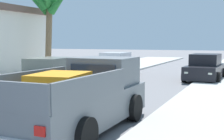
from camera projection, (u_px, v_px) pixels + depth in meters
name	position (u px, v px, depth m)	size (l,w,h in m)	color
sidewalk_left	(18.00, 88.00, 15.26)	(4.82, 60.00, 0.12)	beige
curb_left	(35.00, 89.00, 14.87)	(0.16, 60.00, 0.10)	silver
curb_right	(211.00, 101.00, 11.79)	(0.16, 60.00, 0.10)	silver
pickup_truck	(81.00, 98.00, 8.25)	(2.28, 5.24, 1.80)	slate
car_left_near	(115.00, 65.00, 20.93)	(2.16, 4.32, 1.54)	silver
car_right_mid	(205.00, 68.00, 18.50)	(2.18, 4.33, 1.54)	black
car_left_far	(51.00, 76.00, 14.43)	(2.14, 4.31, 1.54)	slate
palm_tree_right_fore	(48.00, 5.00, 20.39)	(3.82, 3.21, 5.66)	brown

